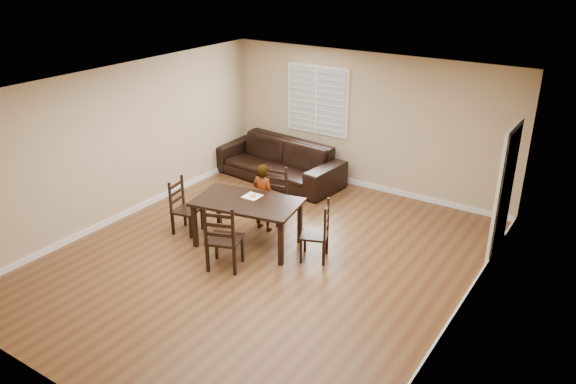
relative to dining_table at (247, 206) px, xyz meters
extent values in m
plane|color=brown|center=(0.49, -0.25, -0.69)|extent=(7.00, 7.00, 0.00)
cube|color=tan|center=(0.49, 3.25, 0.66)|extent=(6.00, 0.04, 2.70)
cube|color=tan|center=(0.49, -3.75, 0.66)|extent=(6.00, 0.04, 2.70)
cube|color=tan|center=(-2.51, -0.25, 0.66)|extent=(0.04, 7.00, 2.70)
cube|color=tan|center=(3.49, -0.25, 0.66)|extent=(0.04, 7.00, 2.70)
cube|color=white|center=(0.49, -0.25, 2.01)|extent=(6.00, 7.00, 0.04)
cube|color=white|center=(-0.61, 3.20, 0.96)|extent=(1.40, 0.08, 1.40)
cube|color=white|center=(3.46, 1.95, 0.33)|extent=(0.06, 0.94, 2.05)
cylinder|color=#332114|center=(3.43, 1.65, 0.26)|extent=(0.06, 0.06, 0.02)
cube|color=white|center=(0.49, 3.23, -0.64)|extent=(6.00, 0.03, 0.10)
cube|color=white|center=(-2.50, -0.25, -0.64)|extent=(0.03, 7.00, 0.10)
cube|color=white|center=(3.47, -0.25, -0.64)|extent=(0.03, 7.00, 0.10)
cube|color=black|center=(0.00, 0.00, 0.06)|extent=(1.81, 1.22, 0.05)
cube|color=black|center=(-0.67, -0.52, -0.33)|extent=(0.08, 0.08, 0.73)
cube|color=black|center=(0.81, -0.25, -0.33)|extent=(0.08, 0.08, 0.73)
cube|color=black|center=(-0.81, 0.25, -0.33)|extent=(0.08, 0.08, 0.73)
cube|color=black|center=(0.67, 0.52, -0.33)|extent=(0.08, 0.08, 0.73)
cube|color=black|center=(-0.17, 0.92, -0.27)|extent=(0.50, 0.48, 0.04)
cube|color=black|center=(-0.20, 1.11, -0.20)|extent=(0.45, 0.11, 0.99)
cube|color=black|center=(-0.33, 0.72, -0.49)|extent=(0.05, 0.05, 0.40)
cube|color=black|center=(0.05, 0.78, -0.49)|extent=(0.05, 0.05, 0.40)
cube|color=black|center=(-0.39, 1.07, -0.49)|extent=(0.05, 0.05, 0.40)
cube|color=black|center=(-0.01, 1.13, -0.49)|extent=(0.05, 0.05, 0.40)
cube|color=black|center=(0.14, -0.75, -0.23)|extent=(0.61, 0.59, 0.04)
cube|color=black|center=(0.21, -0.94, -0.15)|extent=(0.47, 0.21, 1.08)
cube|color=black|center=(0.27, -0.49, -0.47)|extent=(0.06, 0.06, 0.44)
cube|color=black|center=(-0.13, -0.64, -0.47)|extent=(0.06, 0.06, 0.44)
cube|color=black|center=(0.40, -0.86, -0.47)|extent=(0.06, 0.06, 0.44)
cube|color=black|center=(0.01, -1.00, -0.47)|extent=(0.06, 0.06, 0.44)
cube|color=black|center=(-1.13, -0.21, -0.29)|extent=(0.47, 0.49, 0.04)
cube|color=black|center=(-1.31, -0.24, -0.22)|extent=(0.11, 0.43, 0.95)
cube|color=black|center=(-0.93, -0.36, -0.50)|extent=(0.04, 0.04, 0.39)
cube|color=black|center=(-0.99, 0.01, -0.50)|extent=(0.04, 0.04, 0.39)
cube|color=black|center=(-1.26, -0.42, -0.50)|extent=(0.04, 0.04, 0.39)
cube|color=black|center=(-1.33, -0.05, -0.50)|extent=(0.04, 0.04, 0.39)
cube|color=black|center=(1.13, 0.21, -0.28)|extent=(0.54, 0.55, 0.04)
cube|color=black|center=(1.30, 0.27, -0.21)|extent=(0.20, 0.42, 0.96)
cube|color=black|center=(0.90, 0.31, -0.50)|extent=(0.05, 0.05, 0.39)
cube|color=black|center=(1.04, -0.03, -0.50)|extent=(0.05, 0.05, 0.39)
cube|color=black|center=(1.22, 0.44, -0.50)|extent=(0.05, 0.05, 0.39)
cube|color=black|center=(1.36, 0.10, -0.50)|extent=(0.05, 0.05, 0.39)
imported|color=gray|center=(-0.11, 0.59, -0.10)|extent=(0.45, 0.32, 1.19)
cube|color=silver|center=(-0.03, 0.18, 0.09)|extent=(0.27, 0.27, 0.00)
torus|color=gold|center=(-0.01, 0.19, 0.11)|extent=(0.10, 0.10, 0.03)
torus|color=white|center=(-0.01, 0.19, 0.12)|extent=(0.09, 0.09, 0.02)
imported|color=black|center=(-1.19, 2.61, -0.29)|extent=(2.90, 1.39, 0.82)
camera|label=1|loc=(4.99, -6.42, 3.76)|focal=35.00mm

